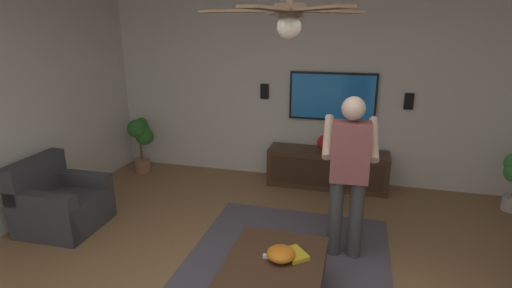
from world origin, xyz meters
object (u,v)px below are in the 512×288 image
person_standing (349,169)px  remote_black (298,259)px  wall_speaker_right (265,91)px  bowl (281,254)px  coffee_table (274,272)px  book (295,254)px  wall_speaker_left (409,101)px  media_console (327,169)px  tv (332,97)px  vase_round (325,143)px  potted_plant_tall (141,136)px  remote_grey (294,255)px  ceiling_fan (288,15)px  remote_white (272,257)px  armchair (61,205)px

person_standing → remote_black: (-0.84, 0.35, -0.52)m
wall_speaker_right → bowl: bearing=-163.5°
coffee_table → book: 0.23m
bowl → wall_speaker_left: (2.85, -1.19, 0.82)m
media_console → tv: bearing=180.0°
remote_black → book: (0.05, 0.03, 0.01)m
vase_round → potted_plant_tall: bearing=93.1°
potted_plant_tall → remote_grey: (-2.39, -2.86, -0.17)m
coffee_table → remote_black: remote_black is taller
wall_speaker_right → ceiling_fan: 3.29m
remote_grey → coffee_table: bearing=159.5°
person_standing → book: 1.01m
bowl → vase_round: bearing=-2.2°
coffee_table → tv: tv is taller
remote_grey → remote_black: bearing=-107.1°
tv → remote_grey: (-2.77, 0.05, -0.88)m
bowl → remote_white: size_ratio=1.60×
coffee_table → potted_plant_tall: (2.50, 2.72, 0.29)m
potted_plant_tall → remote_grey: potted_plant_tall is taller
coffee_table → person_standing: size_ratio=0.61×
coffee_table → wall_speaker_right: 3.17m
armchair → person_standing: bearing=3.0°
media_console → remote_white: media_console is taller
person_standing → tv: bearing=6.6°
coffee_table → potted_plant_tall: 3.70m
remote_black → book: size_ratio=0.68×
wall_speaker_left → media_console: bearing=103.8°
bowl → wall_speaker_right: bearing=16.5°
media_console → vase_round: (0.02, 0.06, 0.39)m
coffee_table → remote_black: (0.07, -0.18, 0.12)m
bowl → remote_white: (0.00, 0.08, -0.04)m
bowl → book: bowl is taller
vase_round → wall_speaker_left: (0.23, -1.09, 0.61)m
coffee_table → media_console: size_ratio=0.59×
media_console → potted_plant_tall: size_ratio=1.94×
remote_white → wall_speaker_right: bearing=102.1°
vase_round → wall_speaker_right: bearing=76.1°
media_console → remote_black: 2.58m
person_standing → coffee_table: bearing=146.8°
armchair → bowl: bearing=-14.2°
person_standing → bowl: bearing=148.0°
remote_grey → wall_speaker_right: bearing=51.5°
potted_plant_tall → book: size_ratio=3.98×
armchair → wall_speaker_left: bearing=28.3°
tv → remote_black: tv is taller
person_standing → remote_white: (-0.86, 0.56, -0.52)m
coffee_table → remote_white: (0.04, 0.03, 0.12)m
bowl → ceiling_fan: (-0.15, -0.04, 1.86)m
tv → vase_round: tv is taller
armchair → ceiling_fan: bearing=-17.0°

